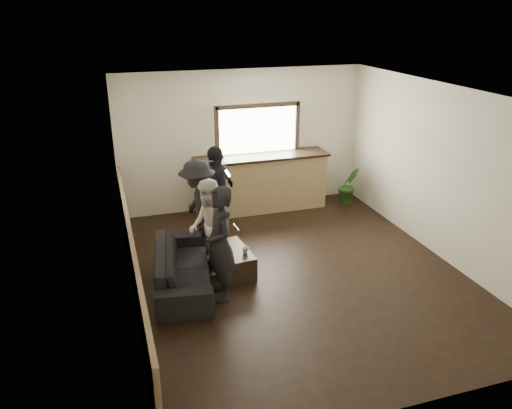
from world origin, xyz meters
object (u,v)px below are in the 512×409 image
object	(u,v)px
person_a	(220,244)
coffee_table	(232,261)
person_d	(217,193)
cup_b	(245,250)
cup_a	(222,242)
potted_plant	(349,185)
person_b	(209,227)
bar_counter	(261,179)
person_c	(198,208)
sofa	(183,267)

from	to	relation	value
person_a	coffee_table	bearing A→B (deg)	151.14
person_d	cup_b	bearing A→B (deg)	46.76
coffee_table	cup_b	xyz separation A→B (m)	(0.17, -0.17, 0.24)
coffee_table	cup_b	bearing A→B (deg)	-44.99
coffee_table	cup_a	world-z (taller)	cup_a
cup_b	potted_plant	bearing A→B (deg)	37.97
person_b	bar_counter	bearing A→B (deg)	147.74
cup_a	potted_plant	xyz separation A→B (m)	(3.21, 1.90, -0.04)
potted_plant	person_d	xyz separation A→B (m)	(-3.02, -0.82, 0.45)
cup_a	person_c	distance (m)	0.76
sofa	cup_a	xyz separation A→B (m)	(0.69, 0.36, 0.15)
bar_counter	person_d	xyz separation A→B (m)	(-1.17, -1.08, 0.21)
sofa	cup_b	bearing A→B (deg)	-83.46
sofa	cup_a	world-z (taller)	sofa
cup_b	person_d	bearing A→B (deg)	93.13
sofa	potted_plant	size ratio (longest dim) A/B	2.50
bar_counter	potted_plant	xyz separation A→B (m)	(1.85, -0.26, -0.24)
person_d	potted_plant	bearing A→B (deg)	148.86
person_c	person_d	distance (m)	0.63
sofa	person_d	bearing A→B (deg)	-23.23
coffee_table	person_c	bearing A→B (deg)	112.51
coffee_table	person_a	world-z (taller)	person_a
sofa	person_c	size ratio (longest dim) A/B	1.24
coffee_table	cup_b	size ratio (longest dim) A/B	8.55
sofa	potted_plant	distance (m)	4.51
person_a	sofa	bearing A→B (deg)	-139.43
coffee_table	person_d	xyz separation A→B (m)	(0.08, 1.30, 0.66)
bar_counter	person_c	xyz separation A→B (m)	(-1.60, -1.54, 0.17)
bar_counter	cup_a	size ratio (longest dim) A/B	21.66
sofa	person_d	size ratio (longest dim) A/B	1.17
cup_a	coffee_table	bearing A→B (deg)	-64.69
bar_counter	cup_a	bearing A→B (deg)	-122.29
bar_counter	person_c	distance (m)	2.22
cup_b	potted_plant	xyz separation A→B (m)	(2.93, 2.29, -0.03)
cup_a	potted_plant	bearing A→B (deg)	30.57
cup_a	cup_b	world-z (taller)	cup_a
cup_a	person_d	size ratio (longest dim) A/B	0.07
potted_plant	sofa	bearing A→B (deg)	-149.91
cup_b	person_c	bearing A→B (deg)	117.04
person_c	potted_plant	bearing A→B (deg)	109.94
cup_b	person_b	world-z (taller)	person_b
potted_plant	person_a	xyz separation A→B (m)	(-3.43, -2.77, 0.44)
sofa	person_b	xyz separation A→B (m)	(0.47, 0.26, 0.47)
bar_counter	coffee_table	xyz separation A→B (m)	(-1.25, -2.38, -0.45)
cup_a	cup_b	bearing A→B (deg)	-55.27
cup_a	person_c	xyz separation A→B (m)	(-0.24, 0.61, 0.37)
person_a	person_b	size ratio (longest dim) A/B	1.11
coffee_table	person_c	size ratio (longest dim) A/B	0.54
sofa	coffee_table	distance (m)	0.82
person_c	coffee_table	bearing A→B (deg)	22.09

